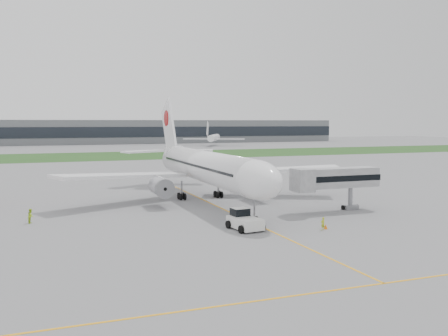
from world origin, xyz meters
name	(u,v)px	position (x,y,z in m)	size (l,w,h in m)	color
ground	(214,205)	(0.00, 0.00, 0.00)	(600.00, 600.00, 0.00)	gray
apron_markings	(226,210)	(0.00, -5.00, 0.00)	(70.00, 70.00, 0.04)	#FEAA16
grass_strip	(108,156)	(0.00, 120.00, 0.01)	(600.00, 50.00, 0.02)	#21471A
terminal_building	(82,132)	(0.00, 229.87, 7.00)	(320.00, 22.30, 14.00)	slate
airliner	(204,166)	(0.00, 4.87, 5.66)	(48.13, 53.95, 17.88)	white
pushback_tug	(244,220)	(-2.53, -17.58, 1.11)	(3.66, 5.00, 2.41)	white
jet_bridge	(332,179)	(13.75, -11.07, 4.70)	(13.72, 3.91, 6.35)	#B3B4B6
safety_cone_left	(262,227)	(-0.61, -18.51, 0.31)	(0.45, 0.45, 0.62)	orange
safety_cone_right	(326,227)	(6.62, -21.00, 0.31)	(0.44, 0.44, 0.61)	orange
ground_crew_near	(323,224)	(6.00, -21.34, 0.77)	(0.56, 0.37, 1.55)	#B3C420
ground_crew_far	(31,216)	(-26.26, -4.90, 0.93)	(0.90, 0.70, 1.85)	#ADD824
distant_aircraft_right	(214,146)	(64.62, 182.32, 0.00)	(33.10, 29.20, 12.65)	white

